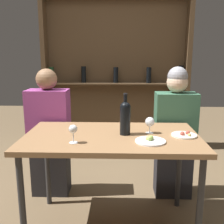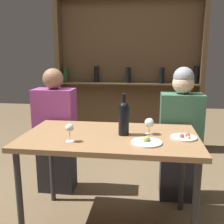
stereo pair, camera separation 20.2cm
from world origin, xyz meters
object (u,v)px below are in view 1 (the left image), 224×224
object	(u,v)px
wine_bottle	(125,116)
wine_glass_1	(73,130)
seated_person_right	(174,135)
food_plate_1	(184,135)
seated_person_left	(50,137)
wine_glass_0	(150,122)
food_plate_0	(150,140)

from	to	relation	value
wine_bottle	wine_glass_1	world-z (taller)	wine_bottle
seated_person_right	wine_bottle	bearing A→B (deg)	-133.36
food_plate_1	seated_person_left	xyz separation A→B (m)	(-1.15, 0.53, -0.20)
wine_bottle	seated_person_left	world-z (taller)	seated_person_left
food_plate_1	seated_person_right	bearing A→B (deg)	85.23
food_plate_1	seated_person_left	size ratio (longest dim) A/B	0.15
food_plate_1	seated_person_left	bearing A→B (deg)	155.03
wine_bottle	seated_person_right	bearing A→B (deg)	46.64
wine_glass_1	seated_person_left	size ratio (longest dim) A/B	0.10
wine_glass_1	food_plate_1	world-z (taller)	wine_glass_1
seated_person_left	seated_person_right	bearing A→B (deg)	0.00
wine_glass_0	seated_person_left	world-z (taller)	seated_person_left
seated_person_left	wine_glass_0	bearing A→B (deg)	-27.52
food_plate_0	food_plate_1	size ratio (longest dim) A/B	1.13
wine_glass_1	food_plate_1	size ratio (longest dim) A/B	0.69
wine_glass_0	food_plate_0	world-z (taller)	wine_glass_0
wine_glass_0	wine_glass_1	xyz separation A→B (m)	(-0.54, -0.24, 0.00)
wine_glass_0	seated_person_left	size ratio (longest dim) A/B	0.10
wine_bottle	wine_glass_0	size ratio (longest dim) A/B	2.48
wine_bottle	wine_glass_0	bearing A→B (deg)	11.34
wine_glass_1	food_plate_1	xyz separation A→B (m)	(0.78, 0.18, -0.08)
food_plate_1	seated_person_right	world-z (taller)	seated_person_right
wine_bottle	wine_glass_0	world-z (taller)	wine_bottle
wine_glass_0	food_plate_1	size ratio (longest dim) A/B	0.68
wine_glass_0	seated_person_right	size ratio (longest dim) A/B	0.10
food_plate_1	seated_person_right	distance (m)	0.56
wine_bottle	food_plate_0	xyz separation A→B (m)	(0.17, -0.17, -0.13)
wine_glass_1	seated_person_right	bearing A→B (deg)	40.60
food_plate_0	wine_glass_1	bearing A→B (deg)	-175.93
food_plate_1	seated_person_right	size ratio (longest dim) A/B	0.15
wine_glass_0	seated_person_right	distance (m)	0.61
wine_glass_0	wine_bottle	bearing A→B (deg)	-168.66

